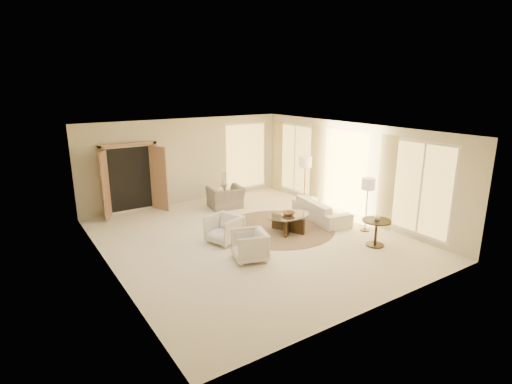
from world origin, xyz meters
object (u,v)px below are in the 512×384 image
armchair_left (224,228)px  coffee_table (288,221)px  side_vase (224,183)px  floor_lamp_far (368,186)px  accent_chair (226,194)px  side_table (224,193)px  end_table (376,228)px  end_vase (377,217)px  bowl (288,214)px  armchair_right (250,244)px  sofa (321,210)px  floor_lamp_near (305,164)px

armchair_left → coffee_table: 1.83m
armchair_left → side_vase: (1.72, 3.10, 0.28)m
armchair_left → floor_lamp_far: floor_lamp_far is taller
accent_chair → side_table: (0.26, 0.55, -0.13)m
end_table → end_vase: (-0.00, 0.00, 0.28)m
floor_lamp_far → bowl: floor_lamp_far is taller
side_vase → accent_chair: bearing=-115.4°
coffee_table → side_table: bearing=91.5°
armchair_right → bowl: bearing=134.3°
sofa → end_vase: end_vase is taller
coffee_table → side_vase: bearing=91.5°
side_vase → end_table: bearing=-76.3°
coffee_table → side_vase: 3.40m
accent_chair → end_table: size_ratio=1.50×
accent_chair → bowl: 2.85m
floor_lamp_far → bowl: (-1.81, 1.10, -0.73)m
side_table → bowl: bowl is taller
armchair_left → floor_lamp_near: 3.94m
armchair_right → end_table: armchair_right is taller
armchair_left → side_table: armchair_left is taller
accent_chair → end_vase: accent_chair is taller
armchair_left → accent_chair: 2.93m
floor_lamp_far → side_vase: (-1.89, 4.48, -0.58)m
armchair_left → bowl: size_ratio=2.33×
bowl → side_vase: bearing=91.5°
bowl → coffee_table: bearing=90.0°
end_table → side_vase: size_ratio=2.99×
bowl → floor_lamp_far: bearing=-31.3°
side_table → armchair_right: bearing=-111.9°
coffee_table → floor_lamp_far: 2.32m
sofa → armchair_right: armchair_right is taller
sofa → end_table: bearing=-176.1°
accent_chair → floor_lamp_near: 2.71m
coffee_table → floor_lamp_near: 2.59m
armchair_right → floor_lamp_far: (3.63, -0.16, 0.87)m
side_table → floor_lamp_near: (1.89, -1.90, 1.08)m
armchair_right → side_vase: bearing=175.3°
side_table → end_vase: 5.51m
side_table → end_vase: size_ratio=3.62×
sofa → armchair_right: 3.46m
coffee_table → floor_lamp_far: size_ratio=1.04×
end_vase → floor_lamp_near: bearing=80.2°
sofa → floor_lamp_near: 1.70m
coffee_table → floor_lamp_far: bearing=-31.3°
sofa → coffee_table: bearing=109.6°
armchair_left → floor_lamp_near: floor_lamp_near is taller
sofa → floor_lamp_far: floor_lamp_far is taller
floor_lamp_near → armchair_right: bearing=-146.3°
floor_lamp_near → end_vase: 3.55m
armchair_left → side_vase: 3.55m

